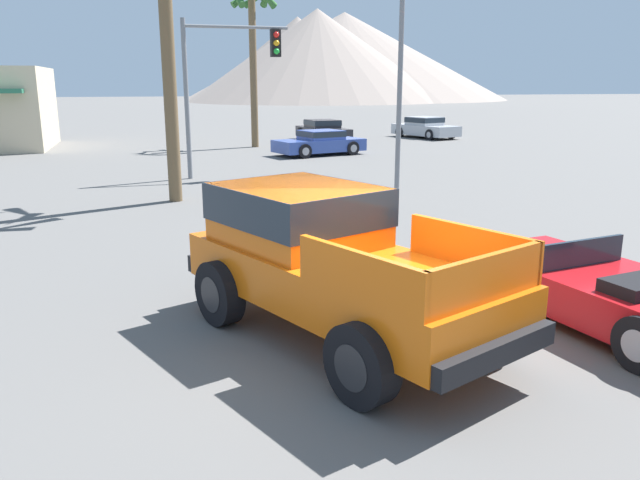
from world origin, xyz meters
name	(u,v)px	position (x,y,z in m)	size (l,w,h in m)	color
ground_plane	(376,350)	(0.00, 0.00, 0.00)	(320.00, 320.00, 0.00)	#5B5956
orange_pickup_truck	(325,253)	(-0.43, 0.77, 1.07)	(3.55, 5.17, 1.88)	orange
red_convertible_car	(606,293)	(3.31, -0.03, 0.44)	(2.40, 4.25, 1.08)	#B21419
parked_car_silver	(425,127)	(13.92, 28.25, 0.63)	(3.02, 4.61, 1.25)	#B7BABF
parked_car_dark	(323,130)	(7.46, 28.13, 0.61)	(2.30, 4.49, 1.18)	#232328
parked_car_blue	(320,142)	(5.25, 21.01, 0.58)	(4.42, 2.81, 1.12)	#334C9E
traffic_light_main	(227,68)	(0.34, 15.17, 3.69)	(3.58, 0.38, 5.28)	slate
street_lamp_post	(401,36)	(4.26, 9.54, 4.43)	(0.90, 0.24, 7.34)	slate
palm_tree_tall	(253,24)	(3.08, 25.57, 6.04)	(2.68, 2.83, 8.11)	brown
distant_mountain_range	(243,58)	(17.32, 118.06, 7.97)	(154.96, 70.66, 17.29)	gray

